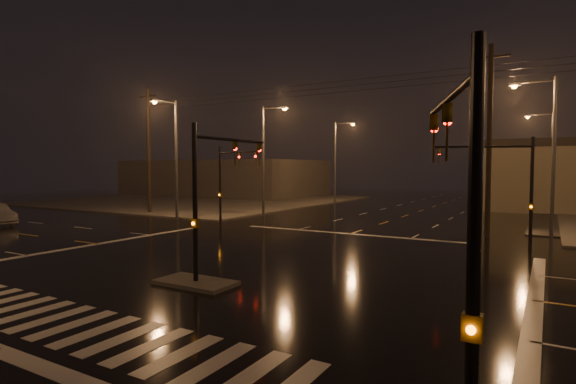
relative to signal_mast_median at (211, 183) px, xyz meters
The scene contains 17 objects.
ground 4.85m from the signal_mast_median, 90.00° to the left, with size 140.00×140.00×0.00m, color black.
sidewalk_nw 44.80m from the signal_mast_median, 132.21° to the left, with size 36.00×36.00×0.12m, color #474440.
median_island 3.79m from the signal_mast_median, 90.00° to the right, with size 3.00×1.60×0.15m, color #474440.
crosswalk 7.01m from the signal_mast_median, 90.00° to the right, with size 15.00×2.60×0.01m, color beige.
stop_bar_far 14.56m from the signal_mast_median, 90.00° to the left, with size 16.00×0.50×0.01m, color beige.
commercial_block 57.07m from the signal_mast_median, 127.83° to the left, with size 30.00×18.00×5.60m, color #3F3937.
signal_mast_median is the anchor object (origin of this frame).
signal_mast_ne 16.27m from the signal_mast_median, 54.28° to the left, with size 4.84×1.86×6.00m.
signal_mast_nw 16.27m from the signal_mast_median, 125.72° to the left, with size 4.84×1.86×6.00m.
signal_mast_se 12.22m from the signal_mast_median, 33.15° to the right, with size 1.55×3.87×6.00m.
streetlight_1 23.94m from the signal_mast_median, 117.96° to the left, with size 2.77×0.32×10.00m.
streetlight_2 38.78m from the signal_mast_median, 106.79° to the left, with size 2.77×0.32×10.00m.
streetlight_3 22.20m from the signal_mast_median, 59.61° to the left, with size 2.77×0.32×10.00m.
streetlight_4 40.69m from the signal_mast_median, 74.03° to the left, with size 2.77×0.32×10.00m.
streetlight_5 21.53m from the signal_mast_median, 138.30° to the left, with size 0.32×2.77×10.00m.
utility_pole_0 27.95m from the signal_mast_median, 142.19° to the left, with size 2.20×0.32×12.00m.
utility_pole_1 19.00m from the signal_mast_median, 64.89° to the left, with size 2.20×0.32×12.00m.
Camera 1 is at (11.30, -16.55, 4.33)m, focal length 28.00 mm.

